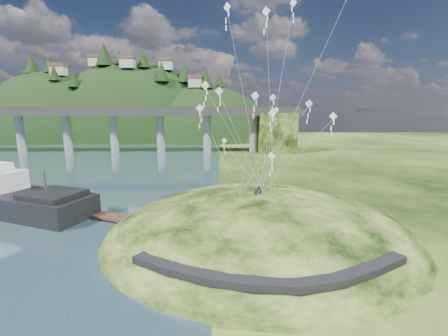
{
  "coord_description": "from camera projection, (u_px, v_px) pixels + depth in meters",
  "views": [
    {
      "loc": [
        3.65,
        -30.14,
        14.03
      ],
      "look_at": [
        4.0,
        6.0,
        7.0
      ],
      "focal_mm": 24.0,
      "sensor_mm": 36.0,
      "label": 1
    }
  ],
  "objects": [
    {
      "name": "kite_swarm",
      "position": [
        260.0,
        86.0,
        29.82
      ],
      "size": [
        13.19,
        13.36,
        18.59
      ],
      "color": "white",
      "rests_on": "ground"
    },
    {
      "name": "grass_hill",
      "position": [
        259.0,
        247.0,
        34.55
      ],
      "size": [
        36.0,
        32.0,
        13.0
      ],
      "color": "black",
      "rests_on": "ground"
    },
    {
      "name": "ground",
      "position": [
        187.0,
        242.0,
        32.23
      ],
      "size": [
        320.0,
        320.0,
        0.0
      ],
      "primitive_type": "plane",
      "color": "black",
      "rests_on": "ground"
    },
    {
      "name": "work_barge",
      "position": [
        10.0,
        196.0,
        41.78
      ],
      "size": [
        25.6,
        15.19,
        8.69
      ],
      "color": "black",
      "rests_on": "ground"
    },
    {
      "name": "bridge",
      "position": [
        130.0,
        123.0,
        98.89
      ],
      "size": [
        160.0,
        11.0,
        15.0
      ],
      "color": "#2D2B2B",
      "rests_on": "ground"
    },
    {
      "name": "kite_flyers",
      "position": [
        258.0,
        187.0,
        32.71
      ],
      "size": [
        1.19,
        1.23,
        1.57
      ],
      "color": "#23242F",
      "rests_on": "ground"
    },
    {
      "name": "wooden_dock",
      "position": [
        135.0,
        221.0,
        37.27
      ],
      "size": [
        12.33,
        6.85,
        0.9
      ],
      "color": "#3E2219",
      "rests_on": "ground"
    },
    {
      "name": "footpath",
      "position": [
        272.0,
        273.0,
        22.33
      ],
      "size": [
        22.29,
        5.84,
        0.83
      ],
      "color": "black",
      "rests_on": "ground"
    },
    {
      "name": "far_ridge",
      "position": [
        129.0,
        153.0,
        153.15
      ],
      "size": [
        153.0,
        70.0,
        94.5
      ],
      "color": "black",
      "rests_on": "ground"
    }
  ]
}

